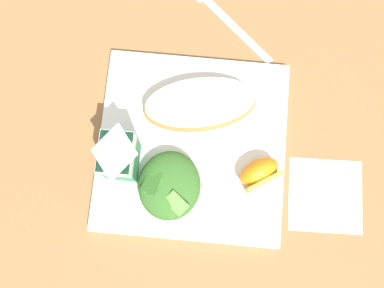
{
  "coord_description": "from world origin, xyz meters",
  "views": [
    {
      "loc": [
        -0.12,
        -0.01,
        0.67
      ],
      "look_at": [
        0.0,
        0.0,
        0.03
      ],
      "focal_mm": 41.61,
      "sensor_mm": 36.0,
      "label": 1
    }
  ],
  "objects_px": {
    "white_plate": "(192,146)",
    "cheesy_pizza_bread": "(200,104)",
    "metal_fork": "(222,15)",
    "orange_wedge_front": "(260,173)",
    "green_salad_pile": "(169,186)",
    "paper_napkin": "(325,195)",
    "milk_carton": "(118,156)"
  },
  "relations": [
    {
      "from": "green_salad_pile",
      "to": "milk_carton",
      "type": "xyz_separation_m",
      "value": [
        0.03,
        0.07,
        0.04
      ]
    },
    {
      "from": "paper_napkin",
      "to": "milk_carton",
      "type": "bearing_deg",
      "value": 86.22
    },
    {
      "from": "milk_carton",
      "to": "metal_fork",
      "type": "distance_m",
      "value": 0.3
    },
    {
      "from": "paper_napkin",
      "to": "orange_wedge_front",
      "type": "bearing_deg",
      "value": 79.25
    },
    {
      "from": "cheesy_pizza_bread",
      "to": "milk_carton",
      "type": "distance_m",
      "value": 0.15
    },
    {
      "from": "paper_napkin",
      "to": "metal_fork",
      "type": "height_order",
      "value": "metal_fork"
    },
    {
      "from": "orange_wedge_front",
      "to": "metal_fork",
      "type": "xyz_separation_m",
      "value": [
        0.26,
        0.07,
        -0.03
      ]
    },
    {
      "from": "white_plate",
      "to": "orange_wedge_front",
      "type": "relative_size",
      "value": 4.0
    },
    {
      "from": "milk_carton",
      "to": "white_plate",
      "type": "bearing_deg",
      "value": -70.25
    },
    {
      "from": "white_plate",
      "to": "metal_fork",
      "type": "relative_size",
      "value": 1.83
    },
    {
      "from": "cheesy_pizza_bread",
      "to": "milk_carton",
      "type": "xyz_separation_m",
      "value": [
        -0.09,
        0.1,
        0.04
      ]
    },
    {
      "from": "cheesy_pizza_bread",
      "to": "green_salad_pile",
      "type": "relative_size",
      "value": 1.83
    },
    {
      "from": "metal_fork",
      "to": "cheesy_pizza_bread",
      "type": "bearing_deg",
      "value": 172.08
    },
    {
      "from": "white_plate",
      "to": "cheesy_pizza_bread",
      "type": "bearing_deg",
      "value": -6.34
    },
    {
      "from": "cheesy_pizza_bread",
      "to": "green_salad_pile",
      "type": "bearing_deg",
      "value": 165.01
    },
    {
      "from": "cheesy_pizza_bread",
      "to": "green_salad_pile",
      "type": "height_order",
      "value": "green_salad_pile"
    },
    {
      "from": "metal_fork",
      "to": "milk_carton",
      "type": "bearing_deg",
      "value": 153.71
    },
    {
      "from": "white_plate",
      "to": "green_salad_pile",
      "type": "distance_m",
      "value": 0.08
    },
    {
      "from": "milk_carton",
      "to": "orange_wedge_front",
      "type": "distance_m",
      "value": 0.2
    },
    {
      "from": "orange_wedge_front",
      "to": "metal_fork",
      "type": "distance_m",
      "value": 0.27
    },
    {
      "from": "white_plate",
      "to": "cheesy_pizza_bread",
      "type": "height_order",
      "value": "cheesy_pizza_bread"
    },
    {
      "from": "green_salad_pile",
      "to": "paper_napkin",
      "type": "bearing_deg",
      "value": -87.46
    },
    {
      "from": "paper_napkin",
      "to": "metal_fork",
      "type": "relative_size",
      "value": 0.72
    },
    {
      "from": "milk_carton",
      "to": "orange_wedge_front",
      "type": "relative_size",
      "value": 1.57
    },
    {
      "from": "orange_wedge_front",
      "to": "green_salad_pile",
      "type": "bearing_deg",
      "value": 103.38
    },
    {
      "from": "green_salad_pile",
      "to": "metal_fork",
      "type": "relative_size",
      "value": 0.66
    },
    {
      "from": "cheesy_pizza_bread",
      "to": "white_plate",
      "type": "bearing_deg",
      "value": 173.66
    },
    {
      "from": "orange_wedge_front",
      "to": "paper_napkin",
      "type": "xyz_separation_m",
      "value": [
        -0.02,
        -0.11,
        -0.03
      ]
    },
    {
      "from": "cheesy_pizza_bread",
      "to": "paper_napkin",
      "type": "xyz_separation_m",
      "value": [
        -0.11,
        -0.2,
        -0.03
      ]
    },
    {
      "from": "metal_fork",
      "to": "paper_napkin",
      "type": "bearing_deg",
      "value": -147.31
    },
    {
      "from": "cheesy_pizza_bread",
      "to": "metal_fork",
      "type": "bearing_deg",
      "value": -7.92
    },
    {
      "from": "cheesy_pizza_bread",
      "to": "metal_fork",
      "type": "distance_m",
      "value": 0.17
    }
  ]
}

